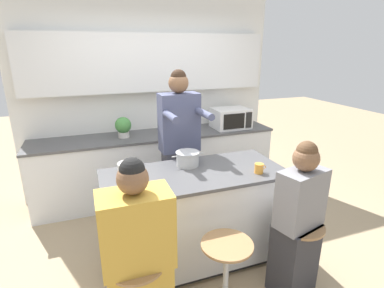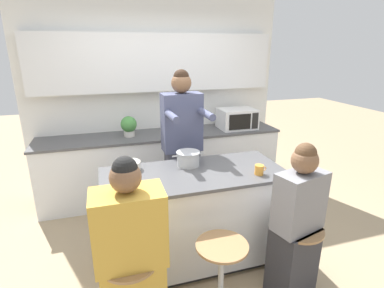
{
  "view_description": "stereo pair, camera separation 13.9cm",
  "coord_description": "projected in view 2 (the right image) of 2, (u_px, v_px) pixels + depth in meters",
  "views": [
    {
      "loc": [
        -0.89,
        -2.36,
        2.02
      ],
      "look_at": [
        0.0,
        0.08,
        1.18
      ],
      "focal_mm": 28.0,
      "sensor_mm": 36.0,
      "label": 1
    },
    {
      "loc": [
        -0.76,
        -2.4,
        2.02
      ],
      "look_at": [
        0.0,
        0.08,
        1.18
      ],
      "focal_mm": 28.0,
      "sensor_mm": 36.0,
      "label": 2
    }
  ],
  "objects": [
    {
      "name": "back_counter",
      "position": [
        163.0,
        164.0,
        4.21
      ],
      "size": [
        3.28,
        0.62,
        0.9
      ],
      "color": "silver",
      "rests_on": "ground_plane"
    },
    {
      "name": "ground_plane",
      "position": [
        194.0,
        257.0,
        3.02
      ],
      "size": [
        16.0,
        16.0,
        0.0
      ],
      "primitive_type": "plane",
      "color": "tan"
    },
    {
      "name": "bar_stool_rightmost",
      "position": [
        295.0,
        257.0,
        2.49
      ],
      "size": [
        0.39,
        0.39,
        0.64
      ],
      "color": "#997047",
      "rests_on": "ground_plane"
    },
    {
      "name": "kitchen_island",
      "position": [
        194.0,
        217.0,
        2.88
      ],
      "size": [
        1.68,
        0.76,
        0.93
      ],
      "color": "black",
      "rests_on": "ground_plane"
    },
    {
      "name": "person_cooking",
      "position": [
        182.0,
        153.0,
        3.31
      ],
      "size": [
        0.43,
        0.57,
        1.81
      ],
      "rotation": [
        0.0,
        0.0,
        0.02
      ],
      "color": "#383842",
      "rests_on": "ground_plane"
    },
    {
      "name": "potted_plant",
      "position": [
        129.0,
        126.0,
        3.91
      ],
      "size": [
        0.21,
        0.21,
        0.27
      ],
      "color": "beige",
      "rests_on": "back_counter"
    },
    {
      "name": "fruit_bowl",
      "position": [
        129.0,
        166.0,
        2.79
      ],
      "size": [
        0.21,
        0.21,
        0.08
      ],
      "color": "silver",
      "rests_on": "kitchen_island"
    },
    {
      "name": "bar_stool_center",
      "position": [
        221.0,
        275.0,
        2.29
      ],
      "size": [
        0.39,
        0.39,
        0.64
      ],
      "color": "#997047",
      "rests_on": "ground_plane"
    },
    {
      "name": "coffee_cup_near",
      "position": [
        259.0,
        170.0,
        2.68
      ],
      "size": [
        0.11,
        0.08,
        0.09
      ],
      "color": "orange",
      "rests_on": "kitchen_island"
    },
    {
      "name": "person_wrapped_blanket",
      "position": [
        132.0,
        258.0,
        2.04
      ],
      "size": [
        0.47,
        0.29,
        1.39
      ],
      "rotation": [
        0.0,
        0.0,
        -0.01
      ],
      "color": "gold",
      "rests_on": "ground_plane"
    },
    {
      "name": "microwave",
      "position": [
        237.0,
        119.0,
        4.31
      ],
      "size": [
        0.52,
        0.4,
        0.28
      ],
      "color": "white",
      "rests_on": "back_counter"
    },
    {
      "name": "wall_back",
      "position": [
        157.0,
        83.0,
        4.15
      ],
      "size": [
        3.53,
        0.22,
        2.7
      ],
      "color": "silver",
      "rests_on": "ground_plane"
    },
    {
      "name": "cooking_pot",
      "position": [
        188.0,
        159.0,
        2.88
      ],
      "size": [
        0.32,
        0.23,
        0.14
      ],
      "color": "#B7BABC",
      "rests_on": "kitchen_island"
    },
    {
      "name": "person_seated_near",
      "position": [
        296.0,
        230.0,
        2.41
      ],
      "size": [
        0.44,
        0.35,
        1.36
      ],
      "rotation": [
        0.0,
        0.0,
        0.26
      ],
      "color": "#333338",
      "rests_on": "ground_plane"
    }
  ]
}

